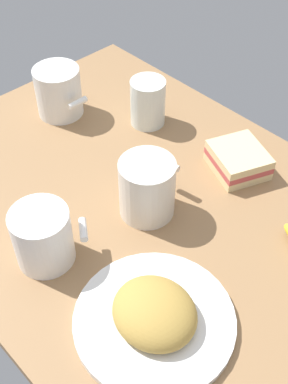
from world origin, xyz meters
The scene contains 7 objects.
tabletop centered at (0.00, 0.00, 1.00)cm, with size 90.00×64.00×2.00cm, color #936D47.
plate_of_food centered at (-17.50, 14.62, 3.73)cm, with size 22.80×22.80×5.72cm.
coffee_mug_black centered at (-1.28, 0.51, 7.38)cm, with size 9.29×11.82×10.49cm.
coffee_mug_milky centered at (2.29, 18.72, 6.98)cm, with size 9.91×11.21×9.69cm.
coffee_mug_spare centered at (31.10, -5.65, 7.20)cm, with size 11.60×9.31×10.13cm.
sandwich_main centered at (-5.33, -18.61, 4.20)cm, with size 12.56×12.02×4.40cm.
glass_of_milk centered at (16.29, -16.49, 6.19)cm, with size 7.01×7.01×9.59cm.
Camera 1 is at (-42.44, 40.27, 64.72)cm, focal length 46.55 mm.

